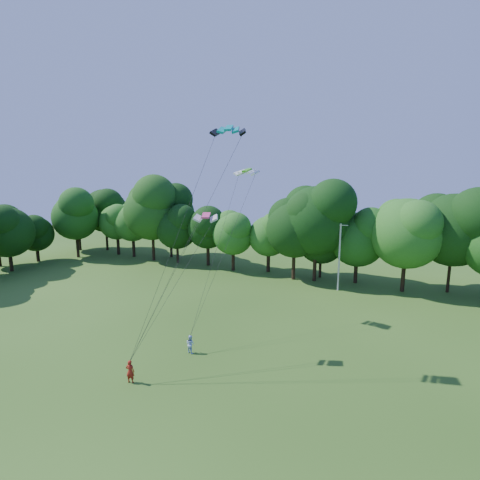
% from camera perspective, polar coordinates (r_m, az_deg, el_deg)
% --- Properties ---
extents(ground, '(160.00, 160.00, 0.00)m').
position_cam_1_polar(ground, '(25.43, -12.79, -26.34)').
color(ground, '#274A14').
rests_on(ground, ground).
extents(utility_pole, '(1.70, 0.53, 8.69)m').
position_cam_1_polar(utility_pole, '(49.10, 14.89, -2.45)').
color(utility_pole, silver).
rests_on(utility_pole, ground).
extents(kite_flyer_left, '(0.73, 0.59, 1.74)m').
position_cam_1_polar(kite_flyer_left, '(29.73, -16.39, -18.66)').
color(kite_flyer_left, maroon).
rests_on(kite_flyer_left, ground).
extents(kite_flyer_right, '(0.87, 0.74, 1.56)m').
position_cam_1_polar(kite_flyer_right, '(32.98, -7.59, -15.43)').
color(kite_flyer_right, '#B2CBF8').
rests_on(kite_flyer_right, ground).
extents(kite_teal, '(2.73, 1.75, 0.55)m').
position_cam_1_polar(kite_teal, '(28.55, -1.71, 16.69)').
color(kite_teal, '#049092').
rests_on(kite_teal, ground).
extents(kite_green, '(2.66, 1.60, 0.42)m').
position_cam_1_polar(kite_green, '(37.82, 1.06, 10.60)').
color(kite_green, green).
rests_on(kite_green, ground).
extents(kite_pink, '(2.12, 1.52, 0.43)m').
position_cam_1_polar(kite_pink, '(29.99, -5.21, 3.74)').
color(kite_pink, '#E13E7C').
rests_on(kite_pink, ground).
extents(tree_back_west, '(10.25, 10.25, 14.91)m').
position_cam_1_polar(tree_back_west, '(64.82, -13.32, 5.04)').
color(tree_back_west, '#2F2213').
rests_on(tree_back_west, ground).
extents(tree_back_center, '(10.36, 10.36, 15.07)m').
position_cam_1_polar(tree_back_center, '(51.81, 11.61, 3.92)').
color(tree_back_center, '#2E2012').
rests_on(tree_back_center, ground).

